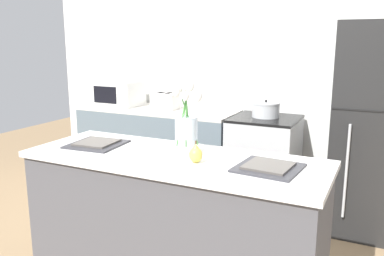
{
  "coord_description": "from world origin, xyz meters",
  "views": [
    {
      "loc": [
        1.11,
        -2.02,
        1.62
      ],
      "look_at": [
        0.0,
        0.25,
        1.07
      ],
      "focal_mm": 38.0,
      "sensor_mm": 36.0,
      "label": 1
    }
  ],
  "objects_px": {
    "refrigerator": "(377,131)",
    "cooking_pot": "(266,110)",
    "pear_figurine": "(196,154)",
    "plate_setting_right": "(268,167)",
    "plate_setting_left": "(97,144)",
    "stove_range": "(264,165)",
    "microwave": "(118,93)",
    "toaster": "(165,101)",
    "flower_vase": "(186,129)"
  },
  "relations": [
    {
      "from": "refrigerator",
      "to": "pear_figurine",
      "type": "xyz_separation_m",
      "value": [
        -0.88,
        -1.66,
        0.11
      ]
    },
    {
      "from": "microwave",
      "to": "toaster",
      "type": "bearing_deg",
      "value": -0.2
    },
    {
      "from": "plate_setting_right",
      "to": "toaster",
      "type": "height_order",
      "value": "toaster"
    },
    {
      "from": "stove_range",
      "to": "refrigerator",
      "type": "relative_size",
      "value": 0.52
    },
    {
      "from": "plate_setting_left",
      "to": "cooking_pot",
      "type": "distance_m",
      "value": 1.75
    },
    {
      "from": "flower_vase",
      "to": "pear_figurine",
      "type": "height_order",
      "value": "flower_vase"
    },
    {
      "from": "toaster",
      "to": "microwave",
      "type": "distance_m",
      "value": 0.59
    },
    {
      "from": "refrigerator",
      "to": "cooking_pot",
      "type": "bearing_deg",
      "value": 178.72
    },
    {
      "from": "refrigerator",
      "to": "toaster",
      "type": "height_order",
      "value": "refrigerator"
    },
    {
      "from": "stove_range",
      "to": "plate_setting_right",
      "type": "bearing_deg",
      "value": -73.58
    },
    {
      "from": "pear_figurine",
      "to": "cooking_pot",
      "type": "xyz_separation_m",
      "value": [
        -0.08,
        1.68,
        -0.01
      ]
    },
    {
      "from": "plate_setting_left",
      "to": "refrigerator",
      "type": "bearing_deg",
      "value": 44.55
    },
    {
      "from": "pear_figurine",
      "to": "toaster",
      "type": "xyz_separation_m",
      "value": [
        -1.14,
        1.66,
        0.0
      ]
    },
    {
      "from": "stove_range",
      "to": "flower_vase",
      "type": "relative_size",
      "value": 2.07
    },
    {
      "from": "flower_vase",
      "to": "cooking_pot",
      "type": "height_order",
      "value": "flower_vase"
    },
    {
      "from": "pear_figurine",
      "to": "microwave",
      "type": "distance_m",
      "value": 2.39
    },
    {
      "from": "cooking_pot",
      "to": "microwave",
      "type": "height_order",
      "value": "microwave"
    },
    {
      "from": "pear_figurine",
      "to": "plate_setting_right",
      "type": "xyz_separation_m",
      "value": [
        0.4,
        0.07,
        -0.04
      ]
    },
    {
      "from": "refrigerator",
      "to": "flower_vase",
      "type": "xyz_separation_m",
      "value": [
        -1.0,
        -1.53,
        0.22
      ]
    },
    {
      "from": "toaster",
      "to": "refrigerator",
      "type": "bearing_deg",
      "value": 0.1
    },
    {
      "from": "stove_range",
      "to": "plate_setting_left",
      "type": "height_order",
      "value": "plate_setting_left"
    },
    {
      "from": "plate_setting_left",
      "to": "microwave",
      "type": "xyz_separation_m",
      "value": [
        -0.98,
        1.59,
        0.09
      ]
    },
    {
      "from": "refrigerator",
      "to": "plate_setting_right",
      "type": "height_order",
      "value": "refrigerator"
    },
    {
      "from": "stove_range",
      "to": "microwave",
      "type": "relative_size",
      "value": 1.91
    },
    {
      "from": "plate_setting_left",
      "to": "toaster",
      "type": "distance_m",
      "value": 1.64
    },
    {
      "from": "plate_setting_right",
      "to": "flower_vase",
      "type": "bearing_deg",
      "value": 173.11
    },
    {
      "from": "plate_setting_left",
      "to": "cooking_pot",
      "type": "relative_size",
      "value": 1.34
    },
    {
      "from": "toaster",
      "to": "microwave",
      "type": "relative_size",
      "value": 0.58
    },
    {
      "from": "toaster",
      "to": "cooking_pot",
      "type": "bearing_deg",
      "value": 1.34
    },
    {
      "from": "refrigerator",
      "to": "toaster",
      "type": "relative_size",
      "value": 6.31
    },
    {
      "from": "refrigerator",
      "to": "cooking_pot",
      "type": "relative_size",
      "value": 6.8
    },
    {
      "from": "flower_vase",
      "to": "toaster",
      "type": "bearing_deg",
      "value": 123.65
    },
    {
      "from": "refrigerator",
      "to": "plate_setting_left",
      "type": "height_order",
      "value": "refrigerator"
    },
    {
      "from": "refrigerator",
      "to": "plate_setting_left",
      "type": "distance_m",
      "value": 2.27
    },
    {
      "from": "flower_vase",
      "to": "plate_setting_left",
      "type": "distance_m",
      "value": 0.64
    },
    {
      "from": "flower_vase",
      "to": "plate_setting_left",
      "type": "xyz_separation_m",
      "value": [
        -0.62,
        -0.06,
        -0.14
      ]
    },
    {
      "from": "refrigerator",
      "to": "plate_setting_left",
      "type": "relative_size",
      "value": 5.07
    },
    {
      "from": "stove_range",
      "to": "toaster",
      "type": "height_order",
      "value": "toaster"
    },
    {
      "from": "plate_setting_right",
      "to": "microwave",
      "type": "bearing_deg",
      "value": 143.1
    },
    {
      "from": "pear_figurine",
      "to": "plate_setting_left",
      "type": "distance_m",
      "value": 0.75
    },
    {
      "from": "microwave",
      "to": "stove_range",
      "type": "bearing_deg",
      "value": 0.02
    },
    {
      "from": "refrigerator",
      "to": "cooking_pot",
      "type": "xyz_separation_m",
      "value": [
        -0.96,
        0.02,
        0.1
      ]
    },
    {
      "from": "stove_range",
      "to": "plate_setting_right",
      "type": "relative_size",
      "value": 2.63
    },
    {
      "from": "refrigerator",
      "to": "cooking_pot",
      "type": "distance_m",
      "value": 0.96
    },
    {
      "from": "refrigerator",
      "to": "flower_vase",
      "type": "distance_m",
      "value": 1.84
    },
    {
      "from": "flower_vase",
      "to": "plate_setting_left",
      "type": "height_order",
      "value": "flower_vase"
    },
    {
      "from": "plate_setting_left",
      "to": "toaster",
      "type": "height_order",
      "value": "toaster"
    },
    {
      "from": "stove_range",
      "to": "plate_setting_left",
      "type": "distance_m",
      "value": 1.8
    },
    {
      "from": "pear_figurine",
      "to": "cooking_pot",
      "type": "relative_size",
      "value": 0.48
    },
    {
      "from": "refrigerator",
      "to": "cooking_pot",
      "type": "height_order",
      "value": "refrigerator"
    }
  ]
}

